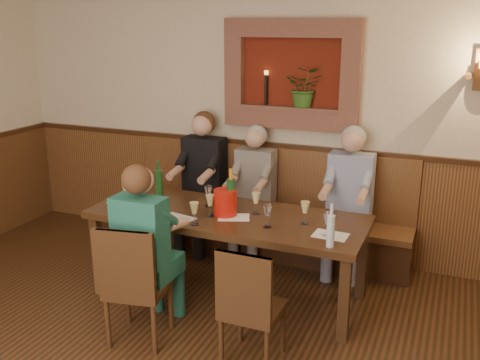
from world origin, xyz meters
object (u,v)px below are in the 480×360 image
(dining_table, at_px, (227,222))
(wine_bottle_green_b, at_px, (159,185))
(person_chair_front, at_px, (149,263))
(water_bottle, at_px, (331,230))
(person_bench_right, at_px, (347,214))
(bench, at_px, (264,223))
(person_bench_mid, at_px, (252,204))
(person_bench_left, at_px, (201,193))
(spittoon_bucket, at_px, (225,203))
(chair_near_left, at_px, (139,307))
(chair_near_right, at_px, (252,328))
(wine_bottle_green_a, at_px, (231,196))

(dining_table, height_order, wine_bottle_green_b, wine_bottle_green_b)
(wine_bottle_green_b, bearing_deg, person_chair_front, -64.95)
(water_bottle, bearing_deg, person_bench_right, 95.31)
(bench, bearing_deg, person_bench_mid, -131.33)
(person_bench_left, distance_m, spittoon_bucket, 1.14)
(spittoon_bucket, distance_m, water_bottle, 1.04)
(person_bench_right, distance_m, wine_bottle_green_b, 1.80)
(chair_near_left, xyz_separation_m, person_bench_right, (1.19, 1.79, 0.31))
(person_bench_right, height_order, wine_bottle_green_b, person_bench_right)
(chair_near_right, height_order, person_bench_mid, person_bench_mid)
(wine_bottle_green_b, bearing_deg, bench, 51.23)
(dining_table, distance_m, person_bench_right, 1.22)
(dining_table, relative_size, person_bench_left, 1.64)
(chair_near_right, bearing_deg, chair_near_left, -174.55)
(chair_near_left, distance_m, person_bench_left, 1.85)
(bench, relative_size, person_bench_left, 2.05)
(bench, distance_m, chair_near_right, 1.90)
(chair_near_right, distance_m, water_bottle, 0.91)
(chair_near_left, height_order, chair_near_right, chair_near_left)
(person_bench_left, relative_size, person_chair_front, 1.07)
(person_bench_mid, bearing_deg, person_chair_front, -97.93)
(person_bench_left, xyz_separation_m, person_chair_front, (0.36, -1.62, -0.04))
(person_bench_right, bearing_deg, person_chair_front, -126.45)
(dining_table, xyz_separation_m, wine_bottle_green_b, (-0.71, 0.06, 0.23))
(dining_table, relative_size, person_chair_front, 1.75)
(wine_bottle_green_a, bearing_deg, water_bottle, -20.20)
(person_bench_left, xyz_separation_m, wine_bottle_green_a, (0.72, -0.85, 0.31))
(bench, height_order, spittoon_bucket, bench)
(person_bench_right, bearing_deg, person_bench_mid, 179.88)
(person_bench_left, relative_size, wine_bottle_green_b, 3.78)
(chair_near_left, relative_size, wine_bottle_green_b, 2.47)
(wine_bottle_green_a, height_order, wine_bottle_green_b, wine_bottle_green_a)
(bench, relative_size, wine_bottle_green_a, 7.35)
(person_bench_mid, xyz_separation_m, wine_bottle_green_b, (-0.62, -0.78, 0.35))
(bench, height_order, wine_bottle_green_a, wine_bottle_green_a)
(spittoon_bucket, bearing_deg, wine_bottle_green_a, 38.15)
(person_chair_front, bearing_deg, chair_near_left, -88.78)
(wine_bottle_green_a, relative_size, water_bottle, 1.22)
(person_bench_right, distance_m, spittoon_bucket, 1.27)
(dining_table, bearing_deg, person_chair_front, -112.11)
(chair_near_right, bearing_deg, bench, 108.00)
(wine_bottle_green_b, xyz_separation_m, water_bottle, (1.70, -0.42, -0.03))
(chair_near_right, distance_m, person_bench_mid, 1.86)
(person_bench_left, xyz_separation_m, person_bench_mid, (0.58, 0.00, -0.05))
(water_bottle, bearing_deg, bench, 127.19)
(person_chair_front, bearing_deg, wine_bottle_green_b, 115.05)
(bench, relative_size, chair_near_left, 3.14)
(dining_table, relative_size, spittoon_bucket, 10.62)
(person_bench_mid, xyz_separation_m, person_bench_right, (0.97, -0.00, 0.03))
(chair_near_left, xyz_separation_m, person_bench_mid, (0.22, 1.79, 0.28))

